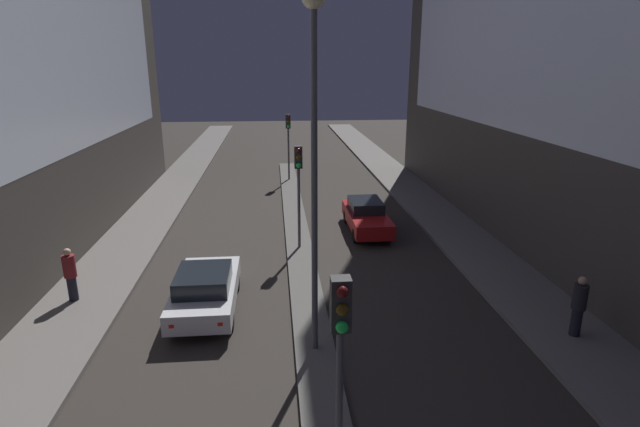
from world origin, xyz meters
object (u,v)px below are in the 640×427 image
Objects in this scene: traffic_light_far at (288,132)px; car_left_lane at (205,289)px; car_right_lane at (366,216)px; traffic_light_near at (340,344)px; pedestrian_on_left_sidewalk at (70,273)px; street_lamp at (314,107)px; traffic_light_mid at (299,174)px; pedestrian_on_right_sidewalk at (579,305)px.

traffic_light_far reaches higher than car_left_lane.
traffic_light_near is at bearing -102.24° from car_right_lane.
traffic_light_near is 8.75m from car_left_lane.
traffic_light_near reaches higher than pedestrian_on_left_sidewalk.
street_lamp is (0.00, 4.99, 3.30)m from traffic_light_near.
traffic_light_near is 12.81m from traffic_light_mid.
traffic_light_mid reaches higher than pedestrian_on_right_sidewalk.
car_left_lane is (-3.25, 2.72, -5.85)m from street_lamp.
traffic_light_near is 9.19m from pedestrian_on_right_sidewalk.
pedestrian_on_right_sidewalk is at bearing -67.46° from car_right_lane.
traffic_light_far is 2.38× the size of pedestrian_on_right_sidewalk.
street_lamp is at bearing -108.02° from car_right_lane.
street_lamp is at bearing -90.00° from traffic_light_far.
street_lamp is at bearing -90.00° from traffic_light_mid.
traffic_light_far is at bearing 106.88° from car_right_lane.
pedestrian_on_left_sidewalk is (-7.63, -4.26, -2.20)m from traffic_light_mid.
pedestrian_on_left_sidewalk is 1.00× the size of pedestrian_on_right_sidewalk.
traffic_light_far is at bearing 66.04° from pedestrian_on_left_sidewalk.
pedestrian_on_left_sidewalk is (-10.88, -6.45, 0.35)m from car_right_lane.
pedestrian_on_left_sidewalk is at bearing 131.74° from traffic_light_near.
pedestrian_on_right_sidewalk is at bearing 33.59° from traffic_light_near.
pedestrian_on_right_sidewalk is (7.43, -7.87, -2.20)m from traffic_light_mid.
street_lamp is 7.23m from car_left_lane.
traffic_light_mid is 0.94× the size of car_right_lane.
pedestrian_on_right_sidewalk is at bearing -0.44° from street_lamp.
car_left_lane is at bearing -131.78° from car_right_lane.
pedestrian_on_right_sidewalk is (15.06, -3.62, 0.00)m from pedestrian_on_left_sidewalk.
traffic_light_mid is at bearing 133.34° from pedestrian_on_right_sidewalk.
traffic_light_mid is 12.91m from traffic_light_far.
traffic_light_near reaches higher than car_right_lane.
traffic_light_mid is 4.68m from car_right_lane.
traffic_light_far is 0.47× the size of street_lamp.
traffic_light_far is (0.00, 25.72, 0.00)m from traffic_light_near.
street_lamp reaches higher than traffic_light_near.
car_left_lane is at bearing 165.43° from pedestrian_on_right_sidewalk.
pedestrian_on_left_sidewalk is (-7.63, -17.17, -2.20)m from traffic_light_far.
traffic_light_near is at bearing -67.12° from car_left_lane.
car_right_lane is (3.25, 10.00, -5.85)m from street_lamp.
car_right_lane is (6.51, 7.28, 0.00)m from car_left_lane.
street_lamp is 5.10× the size of pedestrian_on_left_sidewalk.
traffic_light_near is 5.98m from street_lamp.
traffic_light_mid and traffic_light_far have the same top height.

